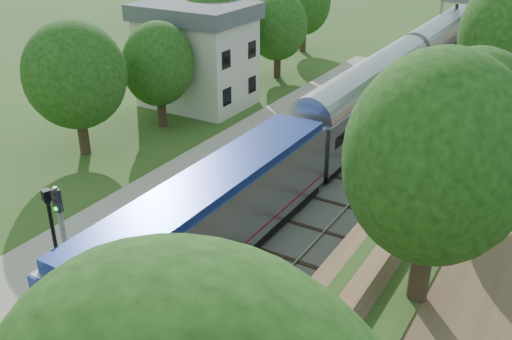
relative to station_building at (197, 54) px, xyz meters
The scene contains 10 objects.
trackbed 34.24m from the station_building, 61.93° to the left, with size 9.50×170.00×0.28m.
platform 16.99m from the station_building, 57.86° to the right, with size 6.40×68.00×0.38m, color gray.
yellow_stripe 18.58m from the station_building, 50.24° to the right, with size 0.55×68.00×0.01m, color gold.
station_building is the anchor object (origin of this frame).
signal_gantry 29.94m from the station_building, 56.62° to the left, with size 8.40×0.38×6.20m.
trees_behind_platform 9.76m from the station_building, 73.13° to the right, with size 7.82×53.32×7.21m.
train 24.77m from the station_building, 55.47° to the left, with size 2.86×95.33×4.21m.
lamppost_far 25.66m from the station_building, 66.23° to the right, with size 0.49×0.49×4.92m.
signal_platform 26.09m from the station_building, 64.83° to the right, with size 0.31×0.25×5.31m.
signal_farside 22.23m from the station_building, 24.66° to the right, with size 0.31×0.24×5.60m.
Camera 1 is at (12.83, -5.61, 15.15)m, focal length 40.00 mm.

